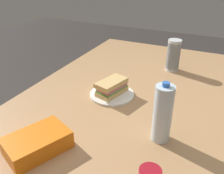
% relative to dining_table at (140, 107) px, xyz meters
% --- Properties ---
extents(dining_table, '(1.72, 1.20, 0.72)m').
position_rel_dining_table_xyz_m(dining_table, '(0.00, 0.00, 0.00)').
color(dining_table, tan).
rests_on(dining_table, ground_plane).
extents(paper_plate, '(0.24, 0.24, 0.01)m').
position_rel_dining_table_xyz_m(paper_plate, '(0.06, -0.14, 0.08)').
color(paper_plate, white).
rests_on(paper_plate, dining_table).
extents(sandwich, '(0.20, 0.13, 0.08)m').
position_rel_dining_table_xyz_m(sandwich, '(0.06, -0.14, 0.12)').
color(sandwich, '#DBB26B').
rests_on(sandwich, paper_plate).
extents(chip_bag, '(0.27, 0.23, 0.07)m').
position_rel_dining_table_xyz_m(chip_bag, '(0.56, -0.22, 0.11)').
color(chip_bag, orange).
rests_on(chip_bag, dining_table).
extents(water_bottle_tall, '(0.07, 0.07, 0.26)m').
position_rel_dining_table_xyz_m(water_bottle_tall, '(0.29, 0.18, 0.19)').
color(water_bottle_tall, silver).
rests_on(water_bottle_tall, dining_table).
extents(plastic_cup_stack, '(0.08, 0.08, 0.20)m').
position_rel_dining_table_xyz_m(plastic_cup_stack, '(-0.41, 0.07, 0.17)').
color(plastic_cup_stack, silver).
rests_on(plastic_cup_stack, dining_table).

